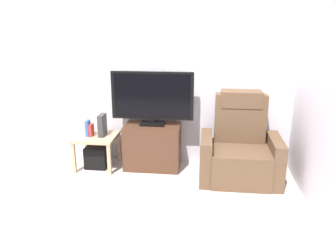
{
  "coord_description": "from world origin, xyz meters",
  "views": [
    {
      "loc": [
        0.73,
        -3.38,
        1.89
      ],
      "look_at": [
        0.26,
        0.5,
        0.7
      ],
      "focal_mm": 36.05,
      "sensor_mm": 36.0,
      "label": 1
    }
  ],
  "objects_px": {
    "book_leftmost": "(88,128)",
    "book_middle": "(91,130)",
    "recliner_armchair": "(240,150)",
    "side_table": "(96,140)",
    "tv_stand": "(153,146)",
    "television": "(152,97)",
    "subwoofer_box": "(98,156)",
    "game_console": "(102,125)"
  },
  "relations": [
    {
      "from": "book_leftmost",
      "to": "game_console",
      "type": "relative_size",
      "value": 0.74
    },
    {
      "from": "recliner_armchair",
      "to": "book_leftmost",
      "type": "distance_m",
      "value": 2.01
    },
    {
      "from": "side_table",
      "to": "book_middle",
      "type": "distance_m",
      "value": 0.16
    },
    {
      "from": "side_table",
      "to": "book_leftmost",
      "type": "xyz_separation_m",
      "value": [
        -0.1,
        -0.02,
        0.18
      ]
    },
    {
      "from": "book_middle",
      "to": "game_console",
      "type": "height_order",
      "value": "game_console"
    },
    {
      "from": "book_middle",
      "to": "television",
      "type": "bearing_deg",
      "value": 7.47
    },
    {
      "from": "tv_stand",
      "to": "game_console",
      "type": "bearing_deg",
      "value": -175.05
    },
    {
      "from": "side_table",
      "to": "game_console",
      "type": "bearing_deg",
      "value": 6.34
    },
    {
      "from": "tv_stand",
      "to": "game_console",
      "type": "height_order",
      "value": "game_console"
    },
    {
      "from": "subwoofer_box",
      "to": "book_leftmost",
      "type": "relative_size",
      "value": 1.36
    },
    {
      "from": "television",
      "to": "book_leftmost",
      "type": "distance_m",
      "value": 0.96
    },
    {
      "from": "recliner_armchair",
      "to": "book_leftmost",
      "type": "height_order",
      "value": "recliner_armchair"
    },
    {
      "from": "subwoofer_box",
      "to": "tv_stand",
      "type": "bearing_deg",
      "value": 5.11
    },
    {
      "from": "side_table",
      "to": "book_leftmost",
      "type": "distance_m",
      "value": 0.2
    },
    {
      "from": "tv_stand",
      "to": "recliner_armchair",
      "type": "relative_size",
      "value": 0.68
    },
    {
      "from": "recliner_armchair",
      "to": "game_console",
      "type": "relative_size",
      "value": 3.71
    },
    {
      "from": "tv_stand",
      "to": "television",
      "type": "height_order",
      "value": "television"
    },
    {
      "from": "tv_stand",
      "to": "television",
      "type": "distance_m",
      "value": 0.67
    },
    {
      "from": "book_leftmost",
      "to": "book_middle",
      "type": "relative_size",
      "value": 1.33
    },
    {
      "from": "book_leftmost",
      "to": "game_console",
      "type": "bearing_deg",
      "value": 8.97
    },
    {
      "from": "tv_stand",
      "to": "book_middle",
      "type": "bearing_deg",
      "value": -173.83
    },
    {
      "from": "tv_stand",
      "to": "book_middle",
      "type": "height_order",
      "value": "book_middle"
    },
    {
      "from": "game_console",
      "to": "book_middle",
      "type": "bearing_deg",
      "value": -168.28
    },
    {
      "from": "book_middle",
      "to": "game_console",
      "type": "bearing_deg",
      "value": 11.72
    },
    {
      "from": "television",
      "to": "side_table",
      "type": "xyz_separation_m",
      "value": [
        -0.76,
        -0.09,
        -0.6
      ]
    },
    {
      "from": "television",
      "to": "recliner_armchair",
      "type": "relative_size",
      "value": 1.0
    },
    {
      "from": "television",
      "to": "book_middle",
      "type": "height_order",
      "value": "television"
    },
    {
      "from": "book_leftmost",
      "to": "book_middle",
      "type": "distance_m",
      "value": 0.05
    },
    {
      "from": "television",
      "to": "side_table",
      "type": "distance_m",
      "value": 0.97
    },
    {
      "from": "recliner_armchair",
      "to": "book_middle",
      "type": "xyz_separation_m",
      "value": [
        -1.95,
        0.1,
        0.15
      ]
    },
    {
      "from": "subwoofer_box",
      "to": "game_console",
      "type": "relative_size",
      "value": 1.01
    },
    {
      "from": "book_middle",
      "to": "game_console",
      "type": "relative_size",
      "value": 0.55
    },
    {
      "from": "recliner_armchair",
      "to": "book_middle",
      "type": "relative_size",
      "value": 6.71
    },
    {
      "from": "side_table",
      "to": "game_console",
      "type": "relative_size",
      "value": 1.85
    },
    {
      "from": "side_table",
      "to": "game_console",
      "type": "distance_m",
      "value": 0.23
    },
    {
      "from": "tv_stand",
      "to": "book_middle",
      "type": "relative_size",
      "value": 4.57
    },
    {
      "from": "side_table",
      "to": "subwoofer_box",
      "type": "height_order",
      "value": "side_table"
    },
    {
      "from": "book_leftmost",
      "to": "subwoofer_box",
      "type": "bearing_deg",
      "value": 11.31
    },
    {
      "from": "subwoofer_box",
      "to": "book_middle",
      "type": "distance_m",
      "value": 0.39
    },
    {
      "from": "recliner_armchair",
      "to": "side_table",
      "type": "bearing_deg",
      "value": -173.0
    },
    {
      "from": "book_middle",
      "to": "book_leftmost",
      "type": "bearing_deg",
      "value": 180.0
    },
    {
      "from": "television",
      "to": "recliner_armchair",
      "type": "distance_m",
      "value": 1.3
    }
  ]
}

